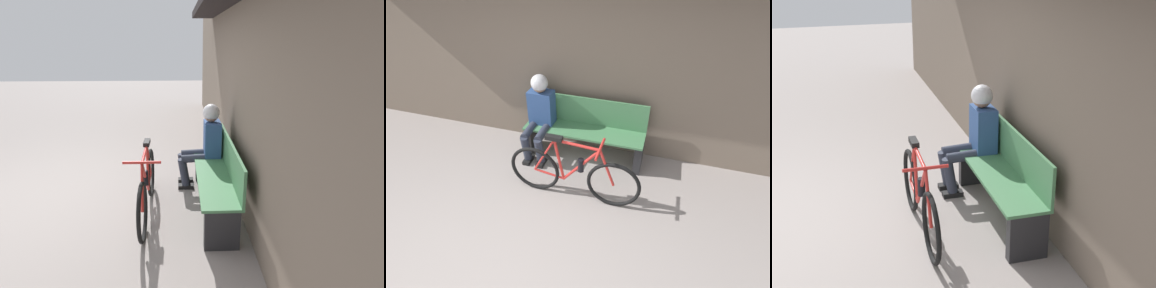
# 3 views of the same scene
# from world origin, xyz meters

# --- Properties ---
(ground_plane) EXTENTS (24.00, 24.00, 0.00)m
(ground_plane) POSITION_xyz_m (0.00, 0.00, 0.00)
(ground_plane) COLOR gray
(storefront_wall) EXTENTS (12.00, 0.56, 3.20)m
(storefront_wall) POSITION_xyz_m (0.00, 2.43, 1.66)
(storefront_wall) COLOR #756656
(storefront_wall) RESTS_ON ground_plane
(park_bench_near) EXTENTS (1.68, 0.42, 0.87)m
(park_bench_near) POSITION_xyz_m (0.35, 2.12, 0.41)
(park_bench_near) COLOR #477F51
(park_bench_near) RESTS_ON ground_plane
(bicycle) EXTENTS (1.62, 0.40, 0.86)m
(bicycle) POSITION_xyz_m (0.45, 1.26, 0.36)
(bicycle) COLOR black
(bicycle) RESTS_ON ground_plane
(person_seated) EXTENTS (0.34, 0.59, 1.19)m
(person_seated) POSITION_xyz_m (-0.28, 2.01, 0.69)
(person_seated) COLOR #2D3342
(person_seated) RESTS_ON ground_plane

